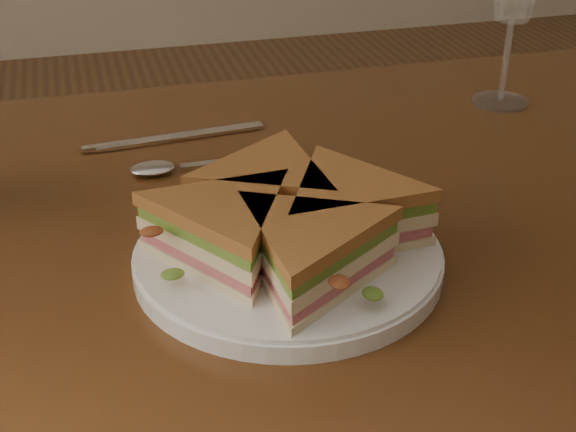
# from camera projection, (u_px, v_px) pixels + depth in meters

# --- Properties ---
(table) EXTENTS (1.20, 0.80, 0.75)m
(table) POSITION_uv_depth(u_px,v_px,m) (287.00, 302.00, 0.82)
(table) COLOR #391E0D
(table) RESTS_ON ground
(plate) EXTENTS (0.27, 0.27, 0.02)m
(plate) POSITION_uv_depth(u_px,v_px,m) (288.00, 258.00, 0.70)
(plate) COLOR white
(plate) RESTS_ON table
(sandwich_wedges) EXTENTS (0.27, 0.27, 0.06)m
(sandwich_wedges) POSITION_uv_depth(u_px,v_px,m) (288.00, 221.00, 0.68)
(sandwich_wedges) COLOR beige
(sandwich_wedges) RESTS_ON plate
(crisps_mound) EXTENTS (0.09, 0.09, 0.05)m
(crisps_mound) POSITION_uv_depth(u_px,v_px,m) (288.00, 225.00, 0.68)
(crisps_mound) COLOR #C14B18
(crisps_mound) RESTS_ON plate
(spoon) EXTENTS (0.18, 0.03, 0.01)m
(spoon) POSITION_uv_depth(u_px,v_px,m) (174.00, 167.00, 0.86)
(spoon) COLOR silver
(spoon) RESTS_ON table
(knife) EXTENTS (0.22, 0.03, 0.00)m
(knife) POSITION_uv_depth(u_px,v_px,m) (169.00, 139.00, 0.94)
(knife) COLOR silver
(knife) RESTS_ON table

